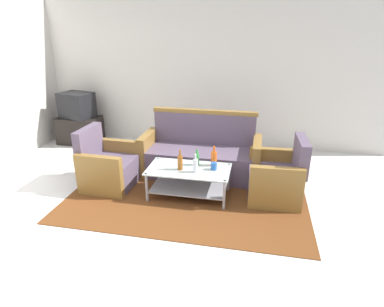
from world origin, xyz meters
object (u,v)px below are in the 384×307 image
(armchair_left, at_px, (108,167))
(television, at_px, (77,105))
(armchair_right, at_px, (277,179))
(bottle_clear, at_px, (195,165))
(bottle_orange, at_px, (214,158))
(cup, at_px, (214,166))
(coffee_table, at_px, (189,178))
(bottle_green, at_px, (197,159))
(tv_stand, at_px, (80,130))
(bottle_brown, at_px, (180,162))
(couch, at_px, (201,155))

(armchair_left, relative_size, television, 1.23)
(armchair_left, xyz_separation_m, armchair_right, (2.36, 0.10, 0.00))
(armchair_left, xyz_separation_m, bottle_clear, (1.31, -0.18, 0.22))
(bottle_orange, xyz_separation_m, cup, (0.02, -0.14, -0.06))
(coffee_table, bearing_deg, cup, 6.47)
(armchair_left, relative_size, bottle_green, 3.77)
(bottle_orange, xyz_separation_m, bottle_clear, (-0.20, -0.26, -0.01))
(bottle_clear, bearing_deg, tv_stand, 146.11)
(armchair_right, height_order, tv_stand, armchair_right)
(armchair_left, bearing_deg, coffee_table, 88.03)
(bottle_green, height_order, cup, bottle_green)
(bottle_orange, height_order, tv_stand, bottle_orange)
(armchair_left, distance_m, cup, 1.54)
(bottle_green, xyz_separation_m, bottle_clear, (0.03, -0.24, 0.01))
(bottle_orange, distance_m, bottle_green, 0.23)
(bottle_orange, height_order, bottle_clear, bottle_orange)
(bottle_brown, height_order, television, television)
(couch, bearing_deg, bottle_orange, 115.98)
(bottle_orange, distance_m, tv_stand, 3.28)
(armchair_left, xyz_separation_m, tv_stand, (-1.37, 1.62, -0.03))
(bottle_orange, bearing_deg, armchair_left, -176.80)
(armchair_right, bearing_deg, couch, 61.11)
(couch, distance_m, coffee_table, 0.75)
(couch, xyz_separation_m, tv_stand, (-2.61, 0.97, -0.06))
(armchair_left, bearing_deg, bottle_brown, 85.04)
(bottle_brown, bearing_deg, couch, 79.90)
(bottle_brown, distance_m, tv_stand, 3.04)
(bottle_clear, distance_m, television, 3.24)
(armchair_left, distance_m, bottle_green, 1.30)
(bottle_orange, height_order, bottle_green, bottle_orange)
(coffee_table, distance_m, bottle_clear, 0.27)
(bottle_brown, distance_m, cup, 0.45)
(tv_stand, distance_m, television, 0.50)
(bottle_orange, relative_size, tv_stand, 0.35)
(tv_stand, bearing_deg, television, 75.36)
(bottle_brown, bearing_deg, bottle_orange, 28.29)
(coffee_table, bearing_deg, armchair_right, 9.20)
(coffee_table, xyz_separation_m, bottle_clear, (0.11, -0.09, 0.24))
(armchair_right, xyz_separation_m, television, (-3.73, 1.52, 0.47))
(couch, relative_size, coffee_table, 1.64)
(armchair_left, bearing_deg, bottle_green, 94.82)
(bottle_green, distance_m, tv_stand, 3.09)
(couch, bearing_deg, bottle_clear, 95.25)
(armchair_right, height_order, bottle_clear, armchair_right)
(coffee_table, height_order, bottle_green, bottle_green)
(bottle_orange, distance_m, cup, 0.15)
(bottle_orange, bearing_deg, bottle_brown, -151.71)
(armchair_right, height_order, coffee_table, armchair_right)
(armchair_left, height_order, cup, armchair_left)
(armchair_right, relative_size, cup, 8.50)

